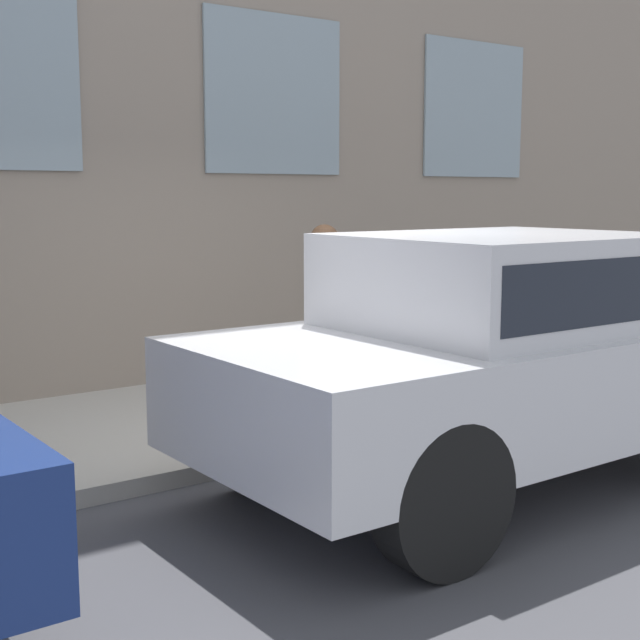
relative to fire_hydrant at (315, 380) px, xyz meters
name	(u,v)px	position (x,y,z in m)	size (l,w,h in m)	color
ground_plane	(307,461)	(-0.42, 0.38, -0.50)	(80.00, 80.00, 0.00)	#47474C
sidewalk	(219,417)	(0.91, 0.38, -0.43)	(2.66, 60.00, 0.13)	#B2ADA3
fire_hydrant	(315,380)	(0.00, 0.00, 0.00)	(0.37, 0.48, 0.73)	gray
person	(324,297)	(0.57, -0.51, 0.59)	(0.39, 0.26, 1.60)	navy
parked_car_silver_near	(502,346)	(-1.64, -0.38, 0.47)	(1.94, 4.33, 1.72)	black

